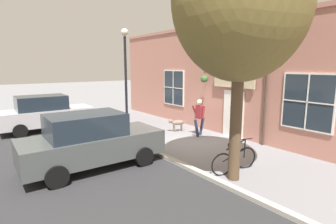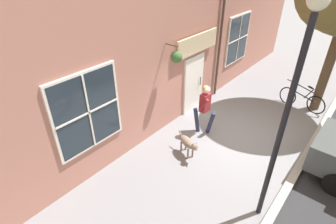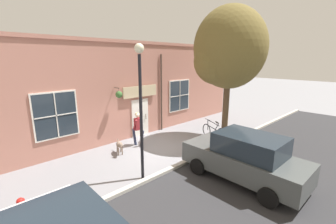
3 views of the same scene
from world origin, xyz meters
name	(u,v)px [view 3 (image 3 of 3)]	position (x,y,z in m)	size (l,w,h in m)	color
ground_plane	(158,148)	(0.00, 0.00, 0.00)	(90.00, 90.00, 0.00)	gray
curb_and_road	(284,201)	(5.85, 0.00, 0.02)	(10.10, 28.00, 0.12)	#B2ADA3
storefront_facade	(129,91)	(-2.34, 0.01, 2.60)	(0.95, 18.00, 5.21)	#B27566
pedestrian_walking	(138,126)	(-1.02, -0.43, 1.03)	(0.75, 0.56, 1.71)	#282D47
dog_on_leash	(120,145)	(-0.71, -1.70, 0.44)	(0.98, 0.49, 0.67)	#7F6B5B
street_tree_by_curb	(227,51)	(1.36, 3.48, 4.67)	(3.74, 3.38, 6.88)	brown
leaning_bicycle	(214,131)	(0.98, 3.24, 0.38)	(1.72, 0.31, 1.01)	black
parked_car_mid_block	(245,157)	(4.33, 0.30, 0.88)	(4.32, 1.98, 1.75)	#474C4C
street_lamp	(140,94)	(1.72, -2.26, 3.12)	(0.32, 0.32, 4.77)	black
fire_hydrant	(22,211)	(1.41, -5.98, 0.40)	(0.34, 0.20, 0.77)	red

